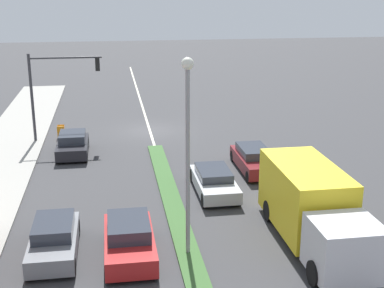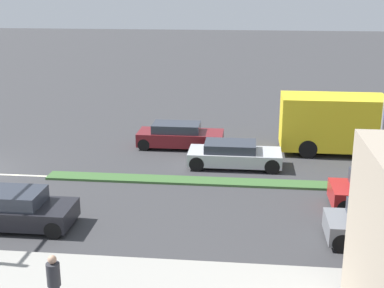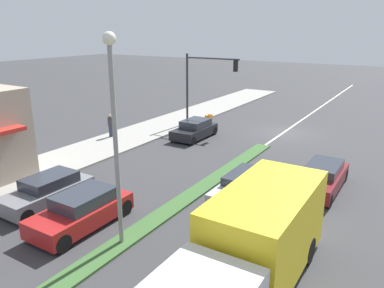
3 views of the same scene
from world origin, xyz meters
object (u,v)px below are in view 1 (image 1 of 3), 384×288
street_lamp (188,133)px  suv_grey (54,239)px  traffic_signal_main (54,82)px  sedan_dark (73,145)px  sedan_silver (214,181)px  hatchback_red (129,240)px  delivery_truck (313,207)px  warning_aframe_sign (61,132)px  sedan_maroon (254,159)px

street_lamp → suv_grey: 6.54m
suv_grey → traffic_signal_main: bearing=-85.9°
traffic_signal_main → sedan_dark: (-1.12, 3.04, -3.27)m
sedan_silver → hatchback_red: bearing=52.9°
delivery_truck → suv_grey: bearing=-2.6°
street_lamp → suv_grey: size_ratio=1.80×
warning_aframe_sign → sedan_dark: bearing=104.4°
delivery_truck → sedan_maroon: 8.63m
hatchback_red → suv_grey: size_ratio=1.02×
sedan_silver → delivery_truck: bearing=116.2°
street_lamp → delivery_truck: size_ratio=0.98×
sedan_silver → hatchback_red: size_ratio=1.03×
hatchback_red → suv_grey: 2.86m
traffic_signal_main → sedan_dark: traffic_signal_main is taller
traffic_signal_main → delivery_truck: size_ratio=0.75×
delivery_truck → hatchback_red: size_ratio=1.80×
traffic_signal_main → sedan_maroon: traffic_signal_main is taller
delivery_truck → hatchback_red: bearing=1.0°
warning_aframe_sign → sedan_maroon: size_ratio=0.19×
street_lamp → delivery_truck: 6.00m
traffic_signal_main → delivery_truck: (-11.12, 16.06, -2.43)m
street_lamp → hatchback_red: bearing=-4.6°
hatchback_red → sedan_maroon: bearing=-129.6°
sedan_silver → suv_grey: (7.20, 5.25, 0.05)m
warning_aframe_sign → suv_grey: 16.45m
street_lamp → warning_aframe_sign: (5.99, -17.17, -4.35)m
suv_grey → sedan_maroon: bearing=-140.9°
hatchback_red → traffic_signal_main: bearing=-76.4°
hatchback_red → sedan_maroon: size_ratio=0.95×
traffic_signal_main → suv_grey: (-1.12, 15.60, -3.27)m
traffic_signal_main → delivery_truck: 19.68m
sedan_dark → hatchback_red: size_ratio=0.93×
delivery_truck → sedan_dark: (10.00, -13.01, -0.84)m
delivery_truck → traffic_signal_main: bearing=-55.3°
delivery_truck → hatchback_red: delivery_truck is taller
sedan_dark → suv_grey: bearing=90.0°
hatchback_red → suv_grey: bearing=-11.6°
street_lamp → sedan_maroon: street_lamp is taller
warning_aframe_sign → suv_grey: bearing=93.5°
warning_aframe_sign → hatchback_red: bearing=102.6°
delivery_truck → suv_grey: (10.00, -0.45, -0.83)m
hatchback_red → delivery_truck: bearing=-179.0°
warning_aframe_sign → sedan_silver: bearing=126.3°
traffic_signal_main → warning_aframe_sign: 3.57m
warning_aframe_sign → delivery_truck: 20.16m
street_lamp → hatchback_red: (2.20, -0.18, -4.10)m
traffic_signal_main → street_lamp: street_lamp is taller
warning_aframe_sign → hatchback_red: 17.41m
sedan_dark → hatchback_red: bearing=102.0°
street_lamp → suv_grey: street_lamp is taller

